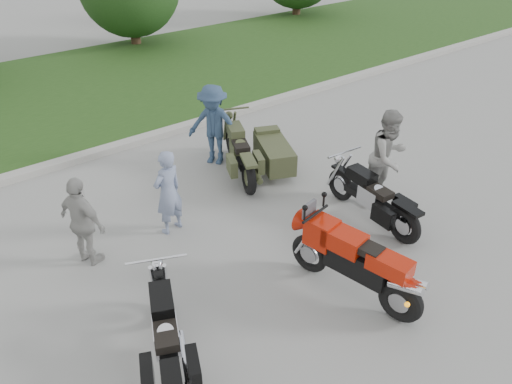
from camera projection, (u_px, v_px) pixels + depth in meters
ground at (289, 288)px, 7.68m from camera, size 80.00×80.00×0.00m
curb at (123, 145)px, 11.68m from camera, size 60.00×0.30×0.15m
grass_strip at (62, 94)px, 14.48m from camera, size 60.00×8.00×0.14m
sportbike_red at (357, 262)px, 7.24m from camera, size 0.68×2.24×1.07m
cruiser_left at (168, 343)px, 6.17m from camera, size 1.07×2.22×0.91m
cruiser_right at (375, 201)px, 8.96m from camera, size 0.43×2.30×0.88m
cruiser_sidecar at (260, 154)px, 10.52m from camera, size 1.74×2.31×0.94m
person_stripe at (168, 192)px, 8.56m from camera, size 0.65×0.50×1.58m
person_grey at (388, 157)px, 9.34m from camera, size 0.92×0.73×1.86m
person_denim at (213, 125)px, 10.67m from camera, size 1.20×1.32×1.78m
person_back at (83, 222)px, 7.82m from camera, size 0.69×1.00×1.57m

